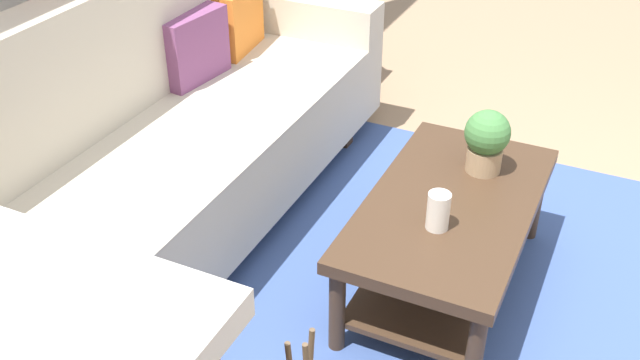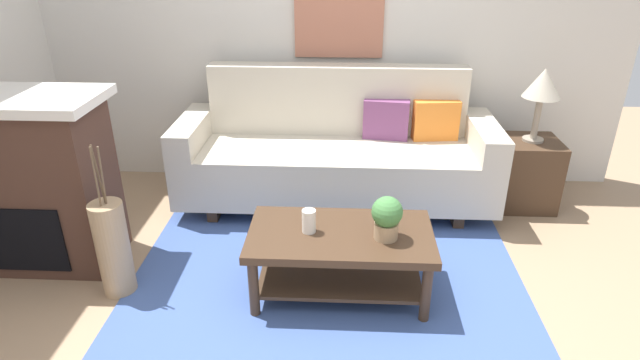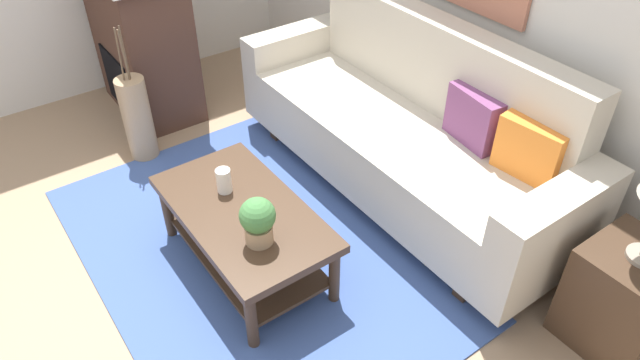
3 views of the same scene
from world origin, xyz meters
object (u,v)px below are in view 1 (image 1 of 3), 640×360
at_px(coffee_table, 449,225).
at_px(side_table, 321,45).
at_px(throw_pillow_orange, 238,19).
at_px(tabletop_vase, 438,211).
at_px(couch, 173,138).
at_px(throw_pillow_plum, 194,47).
at_px(potted_plant_tabletop, 487,139).

bearing_deg(coffee_table, side_table, 39.98).
relative_size(throw_pillow_orange, coffee_table, 0.33).
bearing_deg(tabletop_vase, side_table, 36.68).
distance_m(couch, side_table, 1.55).
bearing_deg(tabletop_vase, coffee_table, 0.24).
xyz_separation_m(throw_pillow_orange, side_table, (0.75, -0.10, -0.40)).
relative_size(couch, coffee_table, 2.25).
bearing_deg(coffee_table, throw_pillow_orange, 61.41).
relative_size(throw_pillow_plum, side_table, 0.64).
relative_size(throw_pillow_orange, tabletop_vase, 2.53).
distance_m(throw_pillow_plum, potted_plant_tabletop, 1.40).
xyz_separation_m(throw_pillow_orange, tabletop_vase, (-0.92, -1.35, -0.18)).
relative_size(couch, side_table, 4.43).
relative_size(throw_pillow_orange, potted_plant_tabletop, 1.37).
height_order(throw_pillow_orange, side_table, throw_pillow_orange).
bearing_deg(potted_plant_tabletop, throw_pillow_orange, 71.31).
bearing_deg(potted_plant_tabletop, couch, 104.02).
bearing_deg(potted_plant_tabletop, throw_pillow_plum, 86.83).
relative_size(throw_pillow_plum, throw_pillow_orange, 1.00).
bearing_deg(potted_plant_tabletop, tabletop_vase, 173.94).
bearing_deg(throw_pillow_orange, side_table, -7.86).
bearing_deg(couch, side_table, 0.77).
distance_m(throw_pillow_orange, potted_plant_tabletop, 1.48).
bearing_deg(throw_pillow_plum, potted_plant_tabletop, -93.17).
distance_m(coffee_table, potted_plant_tabletop, 0.37).
xyz_separation_m(couch, throw_pillow_plum, (0.40, 0.12, 0.25)).
distance_m(tabletop_vase, potted_plant_tabletop, 0.46).
height_order(throw_pillow_plum, potted_plant_tabletop, throw_pillow_plum).
bearing_deg(coffee_table, throw_pillow_plum, 75.87).
xyz_separation_m(throw_pillow_plum, side_table, (1.14, -0.10, -0.40)).
bearing_deg(couch, throw_pillow_orange, 8.92).
bearing_deg(side_table, tabletop_vase, -143.32).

